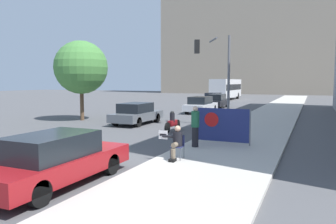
% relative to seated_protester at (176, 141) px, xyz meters
% --- Properties ---
extents(ground_plane, '(160.00, 160.00, 0.00)m').
position_rel_seated_protester_xyz_m(ground_plane, '(-2.80, -1.66, -0.76)').
color(ground_plane, '#4F4F51').
extents(sidewalk_curb, '(4.16, 90.00, 0.12)m').
position_rel_seated_protester_xyz_m(sidewalk_curb, '(1.27, 13.34, -0.70)').
color(sidewalk_curb, '#B7B2A8').
rests_on(sidewalk_curb, ground_plane).
extents(building_backdrop_far, '(52.00, 12.00, 35.96)m').
position_rel_seated_protester_xyz_m(building_backdrop_far, '(-4.80, 70.23, 17.22)').
color(building_backdrop_far, gray).
rests_on(building_backdrop_far, ground_plane).
extents(seated_protester, '(0.91, 0.77, 1.19)m').
position_rel_seated_protester_xyz_m(seated_protester, '(0.00, 0.00, 0.00)').
color(seated_protester, '#474C56').
rests_on(seated_protester, sidewalk_curb).
extents(jogger_on_sidewalk, '(0.34, 0.34, 1.73)m').
position_rel_seated_protester_xyz_m(jogger_on_sidewalk, '(-0.12, 2.37, 0.25)').
color(jogger_on_sidewalk, black).
rests_on(jogger_on_sidewalk, sidewalk_curb).
extents(protest_banner, '(2.42, 0.06, 1.57)m').
position_rel_seated_protester_xyz_m(protest_banner, '(0.76, 3.52, 0.20)').
color(protest_banner, slate).
rests_on(protest_banner, sidewalk_curb).
extents(traffic_light_pole, '(2.09, 1.86, 5.64)m').
position_rel_seated_protester_xyz_m(traffic_light_pole, '(-1.25, 9.70, 3.12)').
color(traffic_light_pole, slate).
rests_on(traffic_light_pole, sidewalk_curb).
extents(parked_car_curbside, '(1.82, 4.73, 1.46)m').
position_rel_seated_protester_xyz_m(parked_car_curbside, '(-2.09, -3.70, -0.03)').
color(parked_car_curbside, maroon).
rests_on(parked_car_curbside, ground_plane).
extents(car_on_road_nearest, '(1.90, 4.41, 1.44)m').
position_rel_seated_protester_xyz_m(car_on_road_nearest, '(-6.51, 8.69, -0.04)').
color(car_on_road_nearest, '#565B60').
rests_on(car_on_road_nearest, ground_plane).
extents(car_on_road_midblock, '(1.87, 4.77, 1.50)m').
position_rel_seated_protester_xyz_m(car_on_road_midblock, '(-5.04, 18.03, -0.01)').
color(car_on_road_midblock, silver).
rests_on(car_on_road_midblock, ground_plane).
extents(car_on_road_distant, '(1.77, 4.21, 1.51)m').
position_rel_seated_protester_xyz_m(car_on_road_distant, '(-5.22, 24.29, -0.01)').
color(car_on_road_distant, black).
rests_on(car_on_road_distant, ground_plane).
extents(car_on_road_far_lane, '(1.78, 4.67, 1.45)m').
position_rel_seated_protester_xyz_m(car_on_road_far_lane, '(-7.27, 29.94, -0.03)').
color(car_on_road_far_lane, navy).
rests_on(car_on_road_far_lane, ground_plane).
extents(city_bus_on_road, '(2.51, 10.78, 3.21)m').
position_rel_seated_protester_xyz_m(city_bus_on_road, '(-8.21, 40.45, 1.09)').
color(city_bus_on_road, silver).
rests_on(city_bus_on_road, ground_plane).
extents(motorcycle_on_road, '(0.28, 2.09, 1.18)m').
position_rel_seated_protester_xyz_m(motorcycle_on_road, '(-3.00, 6.68, -0.24)').
color(motorcycle_on_road, maroon).
rests_on(motorcycle_on_road, ground_plane).
extents(street_tree_near_curb, '(3.89, 3.89, 5.85)m').
position_rel_seated_protester_xyz_m(street_tree_near_curb, '(-11.27, 8.94, 3.14)').
color(street_tree_near_curb, brown).
rests_on(street_tree_near_curb, ground_plane).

